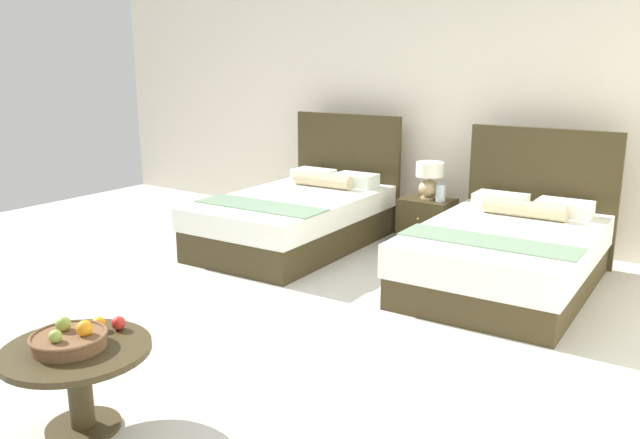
{
  "coord_description": "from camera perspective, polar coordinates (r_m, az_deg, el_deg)",
  "views": [
    {
      "loc": [
        2.83,
        -3.59,
        1.94
      ],
      "look_at": [
        0.01,
        0.49,
        0.69
      ],
      "focal_mm": 36.44,
      "sensor_mm": 36.0,
      "label": 1
    }
  ],
  "objects": [
    {
      "name": "vase",
      "position": [
        6.79,
        10.54,
        2.32
      ],
      "size": [
        0.1,
        0.1,
        0.18
      ],
      "color": "silver",
      "rests_on": "nightstand"
    },
    {
      "name": "bed_near_corner",
      "position": [
        5.82,
        16.21,
        -2.75
      ],
      "size": [
        1.46,
        2.12,
        1.29
      ],
      "color": "#3A2F19",
      "rests_on": "ground"
    },
    {
      "name": "loose_apple",
      "position": [
        3.79,
        -17.28,
        -8.68
      ],
      "size": [
        0.08,
        0.08,
        0.08
      ],
      "color": "red",
      "rests_on": "coffee_table"
    },
    {
      "name": "loose_orange",
      "position": [
        3.81,
        -18.87,
        -8.66
      ],
      "size": [
        0.08,
        0.08,
        0.08
      ],
      "color": "orange",
      "rests_on": "coffee_table"
    },
    {
      "name": "fruit_bowl",
      "position": [
        3.65,
        -21.18,
        -9.75
      ],
      "size": [
        0.39,
        0.39,
        0.15
      ],
      "color": "brown",
      "rests_on": "coffee_table"
    },
    {
      "name": "bed_near_window",
      "position": [
        6.83,
        -1.9,
        0.29
      ],
      "size": [
        1.4,
        2.25,
        1.31
      ],
      "color": "#3A2F19",
      "rests_on": "ground"
    },
    {
      "name": "table_lamp",
      "position": [
        6.88,
        9.59,
        3.65
      ],
      "size": [
        0.29,
        0.29,
        0.39
      ],
      "color": "tan",
      "rests_on": "nightstand"
    },
    {
      "name": "nightstand",
      "position": [
        6.96,
        9.37,
        -0.18
      ],
      "size": [
        0.53,
        0.43,
        0.49
      ],
      "color": "#3A2F19",
      "rests_on": "ground"
    },
    {
      "name": "ground_plane",
      "position": [
        4.97,
        -3.34,
        -9.03
      ],
      "size": [
        10.32,
        9.85,
        0.02
      ],
      "primitive_type": "cube",
      "color": "beige"
    },
    {
      "name": "coffee_table",
      "position": [
        3.71,
        -20.48,
        -12.19
      ],
      "size": [
        0.77,
        0.77,
        0.47
      ],
      "color": "#3A2F19",
      "rests_on": "ground"
    },
    {
      "name": "wall_back",
      "position": [
        7.31,
        11.94,
        9.42
      ],
      "size": [
        10.32,
        0.12,
        2.77
      ],
      "primitive_type": "cube",
      "color": "silver",
      "rests_on": "ground"
    }
  ]
}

